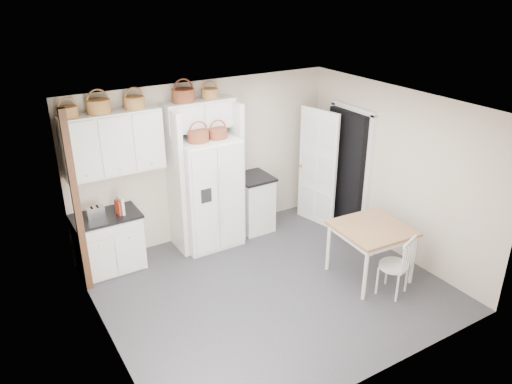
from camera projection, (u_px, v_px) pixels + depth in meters
floor at (271, 288)px, 7.08m from camera, size 4.50×4.50×0.00m
ceiling at (274, 108)px, 6.03m from camera, size 4.50×4.50×0.00m
wall_back at (205, 160)px, 8.12m from camera, size 4.50×0.00×4.50m
wall_left at (101, 251)px, 5.49m from camera, size 0.00×4.00×4.00m
wall_right at (395, 173)px, 7.63m from camera, size 0.00×4.00×4.00m
refrigerator at (208, 192)px, 7.94m from camera, size 0.93×0.75×1.80m
base_cab_left at (109, 243)px, 7.40m from camera, size 0.92×0.58×0.85m
base_cab_right at (253, 203)px, 8.57m from camera, size 0.53×0.64×0.94m
dining_table at (370, 252)px, 7.21m from camera, size 1.03×1.03×0.81m
windsor_chair at (394, 266)px, 6.81m from camera, size 0.54×0.51×0.88m
counter_left at (105, 216)px, 7.22m from camera, size 0.96×0.62×0.04m
counter_right at (253, 177)px, 8.37m from camera, size 0.57×0.68×0.04m
toaster at (95, 213)px, 7.09m from camera, size 0.25×0.16×0.17m
cookbook_red at (118, 208)px, 7.19m from camera, size 0.06×0.15×0.21m
cookbook_cream at (121, 205)px, 7.20m from camera, size 0.06×0.18×0.26m
basket_upper_a at (68, 112)px, 6.57m from camera, size 0.26×0.26×0.15m
basket_upper_b at (98, 106)px, 6.75m from camera, size 0.32×0.32×0.19m
basket_upper_c at (134, 103)px, 6.99m from camera, size 0.29×0.29×0.17m
basket_bridge_a at (183, 95)px, 7.34m from camera, size 0.34×0.34×0.19m
basket_bridge_b at (210, 93)px, 7.55m from camera, size 0.26×0.26×0.15m
basket_fridge_a at (198, 136)px, 7.38m from camera, size 0.32×0.32×0.17m
basket_fridge_b at (218, 133)px, 7.54m from camera, size 0.29×0.29×0.16m
upper_cabinet at (113, 143)px, 7.03m from camera, size 1.40×0.34×0.90m
bridge_cabinet at (199, 114)px, 7.58m from camera, size 1.12×0.34×0.45m
fridge_panel_left at (176, 183)px, 7.63m from camera, size 0.08×0.60×2.30m
fridge_panel_right at (234, 170)px, 8.12m from camera, size 0.08×0.60×2.30m
trim_post at (77, 205)px, 6.57m from camera, size 0.09×0.09×2.60m
doorway_void at (346, 170)px, 8.48m from camera, size 0.18×0.85×2.05m
door_slab at (318, 168)px, 8.57m from camera, size 0.21×0.79×2.05m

